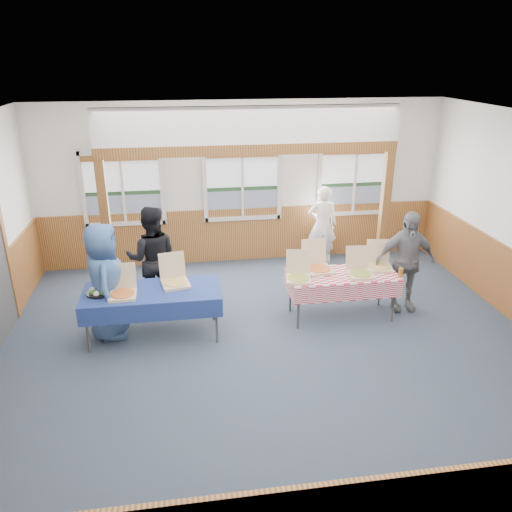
{
  "coord_description": "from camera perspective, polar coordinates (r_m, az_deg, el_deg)",
  "views": [
    {
      "loc": [
        -1.16,
        -6.09,
        4.0
      ],
      "look_at": [
        -0.1,
        1.0,
        1.07
      ],
      "focal_mm": 35.0,
      "sensor_mm": 36.0,
      "label": 1
    }
  ],
  "objects": [
    {
      "name": "pizza_box_b",
      "position": [
        7.62,
        -9.24,
        -2.74
      ],
      "size": [
        0.48,
        0.55,
        0.43
      ],
      "rotation": [
        0.0,
        0.0,
        0.18
      ],
      "color": "beige",
      "rests_on": "table_left"
    },
    {
      "name": "woman_black",
      "position": [
        8.36,
        -11.78,
        -0.22
      ],
      "size": [
        0.88,
        0.7,
        1.75
      ],
      "primitive_type": "imported",
      "rotation": [
        0.0,
        0.0,
        3.09
      ],
      "color": "black",
      "rests_on": "floor"
    },
    {
      "name": "table_left",
      "position": [
        7.54,
        -11.79,
        -4.22
      ],
      "size": [
        2.07,
        1.03,
        0.76
      ],
      "rotation": [
        0.0,
        0.0,
        -0.07
      ],
      "color": "#383838",
      "rests_on": "floor"
    },
    {
      "name": "wainscot_back",
      "position": [
        10.24,
        -1.52,
        2.49
      ],
      "size": [
        7.98,
        0.05,
        1.1
      ],
      "primitive_type": "cube",
      "color": "brown",
      "rests_on": "floor"
    },
    {
      "name": "floor",
      "position": [
        7.38,
        1.93,
        -10.63
      ],
      "size": [
        8.0,
        8.0,
        0.0
      ],
      "primitive_type": "plane",
      "color": "#262C3D",
      "rests_on": "ground"
    },
    {
      "name": "pizza_box_a",
      "position": [
        7.43,
        -14.98,
        -3.92
      ],
      "size": [
        0.38,
        0.47,
        0.41
      ],
      "rotation": [
        0.0,
        0.0,
        0.01
      ],
      "color": "beige",
      "rests_on": "table_left"
    },
    {
      "name": "wall_front",
      "position": [
        3.72,
        12.51,
        -18.61
      ],
      "size": [
        8.0,
        0.0,
        8.0
      ],
      "primitive_type": "plane",
      "rotation": [
        -1.57,
        0.0,
        0.0
      ],
      "color": "silver",
      "rests_on": "floor"
    },
    {
      "name": "woman_white",
      "position": [
        10.11,
        7.57,
        3.53
      ],
      "size": [
        0.64,
        0.47,
        1.6
      ],
      "primitive_type": "imported",
      "rotation": [
        0.0,
        0.0,
        2.98
      ],
      "color": "white",
      "rests_on": "floor"
    },
    {
      "name": "person_grey",
      "position": [
        8.48,
        16.71,
        -0.6
      ],
      "size": [
        1.01,
        0.45,
        1.7
      ],
      "primitive_type": "imported",
      "rotation": [
        0.0,
        0.0,
        -0.04
      ],
      "color": "slate",
      "rests_on": "floor"
    },
    {
      "name": "pizza_box_c",
      "position": [
        7.7,
        4.88,
        -2.25
      ],
      "size": [
        0.45,
        0.51,
        0.41
      ],
      "rotation": [
        0.0,
        0.0,
        -0.17
      ],
      "color": "beige",
      "rests_on": "table_right"
    },
    {
      "name": "pizza_box_f",
      "position": [
        8.33,
        13.92,
        -0.92
      ],
      "size": [
        0.45,
        0.52,
        0.41
      ],
      "rotation": [
        0.0,
        0.0,
        -0.17
      ],
      "color": "beige",
      "rests_on": "table_right"
    },
    {
      "name": "cross_beam",
      "position": [
        8.61,
        -0.66,
        12.1
      ],
      "size": [
        5.15,
        0.18,
        0.18
      ],
      "primitive_type": "cube",
      "color": "#633116",
      "rests_on": "post_left"
    },
    {
      "name": "post_left",
      "position": [
        8.95,
        -16.71,
        3.0
      ],
      "size": [
        0.15,
        0.15,
        2.4
      ],
      "primitive_type": "cube",
      "color": "#633116",
      "rests_on": "floor"
    },
    {
      "name": "table_right",
      "position": [
        8.03,
        9.86,
        -2.42
      ],
      "size": [
        1.87,
        1.29,
        0.76
      ],
      "rotation": [
        0.0,
        0.0,
        -0.31
      ],
      "color": "#383838",
      "rests_on": "floor"
    },
    {
      "name": "man_blue",
      "position": [
        7.64,
        -16.86,
        -2.81
      ],
      "size": [
        0.65,
        0.92,
        1.78
      ],
      "primitive_type": "imported",
      "rotation": [
        0.0,
        0.0,
        1.67
      ],
      "color": "#365688",
      "rests_on": "floor"
    },
    {
      "name": "wall_back",
      "position": [
        9.96,
        -1.59,
        8.24
      ],
      "size": [
        8.0,
        0.0,
        8.0
      ],
      "primitive_type": "plane",
      "rotation": [
        1.57,
        0.0,
        0.0
      ],
      "color": "silver",
      "rests_on": "floor"
    },
    {
      "name": "pizza_box_d",
      "position": [
        8.05,
        7.1,
        -1.2
      ],
      "size": [
        0.47,
        0.55,
        0.45
      ],
      "rotation": [
        0.0,
        0.0,
        0.1
      ],
      "color": "beige",
      "rests_on": "table_right"
    },
    {
      "name": "veggie_tray",
      "position": [
        7.59,
        -17.5,
        -3.92
      ],
      "size": [
        0.37,
        0.37,
        0.09
      ],
      "color": "black",
      "rests_on": "table_left"
    },
    {
      "name": "window_mid",
      "position": [
        9.9,
        -1.57,
        8.63
      ],
      "size": [
        1.56,
        0.1,
        1.46
      ],
      "color": "silver",
      "rests_on": "wall_back"
    },
    {
      "name": "drink_glass",
      "position": [
        8.07,
        16.21,
        -1.84
      ],
      "size": [
        0.07,
        0.07,
        0.15
      ],
      "primitive_type": "cylinder",
      "color": "#A2601B",
      "rests_on": "table_right"
    },
    {
      "name": "window_left",
      "position": [
        9.89,
        -15.04,
        7.88
      ],
      "size": [
        1.56,
        0.1,
        1.46
      ],
      "color": "silver",
      "rests_on": "wall_back"
    },
    {
      "name": "window_right",
      "position": [
        10.42,
        11.24,
        8.9
      ],
      "size": [
        1.56,
        0.1,
        1.46
      ],
      "color": "silver",
      "rests_on": "wall_back"
    },
    {
      "name": "ceiling",
      "position": [
        6.25,
        2.32,
        14.85
      ],
      "size": [
        8.0,
        8.0,
        0.0
      ],
      "primitive_type": "plane",
      "rotation": [
        3.14,
        0.0,
        0.0
      ],
      "color": "white",
      "rests_on": "wall_back"
    },
    {
      "name": "post_right",
      "position": [
        9.57,
        14.42,
        4.48
      ],
      "size": [
        0.15,
        0.15,
        2.4
      ],
      "primitive_type": "cube",
      "color": "#633116",
      "rests_on": "floor"
    },
    {
      "name": "pizza_box_e",
      "position": [
        8.0,
        11.8,
        -1.71
      ],
      "size": [
        0.4,
        0.48,
        0.41
      ],
      "rotation": [
        0.0,
        0.0,
        -0.05
      ],
      "color": "beige",
      "rests_on": "table_right"
    }
  ]
}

